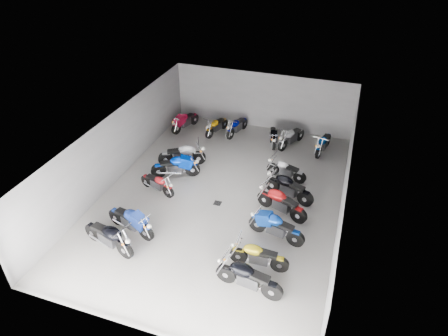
% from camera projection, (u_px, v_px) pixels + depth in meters
% --- Properties ---
extents(ground, '(14.00, 14.00, 0.00)m').
position_uv_depth(ground, '(221.00, 196.00, 17.50)').
color(ground, '#999691').
rests_on(ground, ground).
extents(wall_back, '(10.00, 0.10, 3.20)m').
position_uv_depth(wall_back, '(262.00, 101.00, 22.15)').
color(wall_back, gray).
rests_on(wall_back, ground).
extents(wall_left, '(0.10, 14.00, 3.20)m').
position_uv_depth(wall_left, '(116.00, 147.00, 17.95)').
color(wall_left, gray).
rests_on(wall_left, ground).
extents(wall_right, '(0.10, 14.00, 3.20)m').
position_uv_depth(wall_right, '(344.00, 189.00, 15.28)').
color(wall_right, gray).
rests_on(wall_right, ground).
extents(ceiling, '(10.00, 14.00, 0.04)m').
position_uv_depth(ceiling, '(221.00, 132.00, 15.72)').
color(ceiling, black).
rests_on(ceiling, wall_back).
extents(drain_grate, '(0.32, 0.32, 0.01)m').
position_uv_depth(drain_grate, '(218.00, 203.00, 17.10)').
color(drain_grate, black).
rests_on(drain_grate, ground).
extents(motorcycle_left_a, '(2.35, 0.78, 1.05)m').
position_uv_depth(motorcycle_left_a, '(109.00, 237.00, 14.55)').
color(motorcycle_left_a, black).
rests_on(motorcycle_left_a, ground).
extents(motorcycle_left_b, '(2.27, 0.78, 1.02)m').
position_uv_depth(motorcycle_left_b, '(131.00, 221.00, 15.32)').
color(motorcycle_left_b, black).
rests_on(motorcycle_left_b, ground).
extents(motorcycle_left_d, '(1.87, 0.72, 0.85)m').
position_uv_depth(motorcycle_left_d, '(157.00, 183.00, 17.54)').
color(motorcycle_left_d, black).
rests_on(motorcycle_left_d, ground).
extents(motorcycle_left_e, '(2.17, 1.04, 1.01)m').
position_uv_depth(motorcycle_left_e, '(176.00, 166.00, 18.50)').
color(motorcycle_left_e, black).
rests_on(motorcycle_left_e, ground).
extents(motorcycle_left_f, '(2.20, 1.01, 1.02)m').
position_uv_depth(motorcycle_left_f, '(183.00, 155.00, 19.36)').
color(motorcycle_left_f, black).
rests_on(motorcycle_left_f, ground).
extents(motorcycle_right_a, '(2.36, 0.55, 1.04)m').
position_uv_depth(motorcycle_right_a, '(248.00, 277.00, 12.97)').
color(motorcycle_right_a, black).
rests_on(motorcycle_right_a, ground).
extents(motorcycle_right_b, '(2.12, 0.43, 0.93)m').
position_uv_depth(motorcycle_right_b, '(258.00, 256.00, 13.84)').
color(motorcycle_right_b, black).
rests_on(motorcycle_right_b, ground).
extents(motorcycle_right_c, '(2.26, 0.66, 1.00)m').
position_uv_depth(motorcycle_right_c, '(276.00, 227.00, 15.04)').
color(motorcycle_right_c, black).
rests_on(motorcycle_right_c, ground).
extents(motorcycle_right_d, '(2.24, 1.00, 1.03)m').
position_uv_depth(motorcycle_right_d, '(281.00, 203.00, 16.23)').
color(motorcycle_right_d, black).
rests_on(motorcycle_right_d, ground).
extents(motorcycle_right_e, '(2.26, 0.92, 1.03)m').
position_uv_depth(motorcycle_right_e, '(288.00, 187.00, 17.11)').
color(motorcycle_right_e, black).
rests_on(motorcycle_right_e, ground).
extents(motorcycle_right_f, '(1.93, 0.59, 0.86)m').
position_uv_depth(motorcycle_right_f, '(286.00, 170.00, 18.41)').
color(motorcycle_right_f, black).
rests_on(motorcycle_right_f, ground).
extents(motorcycle_back_a, '(0.83, 2.06, 0.94)m').
position_uv_depth(motorcycle_back_a, '(185.00, 121.00, 22.47)').
color(motorcycle_back_a, black).
rests_on(motorcycle_back_a, ground).
extents(motorcycle_back_b, '(0.67, 1.94, 0.87)m').
position_uv_depth(motorcycle_back_b, '(216.00, 126.00, 22.07)').
color(motorcycle_back_b, black).
rests_on(motorcycle_back_b, ground).
extents(motorcycle_back_c, '(0.65, 2.04, 0.91)m').
position_uv_depth(motorcycle_back_c, '(237.00, 126.00, 22.00)').
color(motorcycle_back_c, black).
rests_on(motorcycle_back_c, ground).
extents(motorcycle_back_d, '(0.63, 1.88, 0.84)m').
position_uv_depth(motorcycle_back_d, '(273.00, 136.00, 21.13)').
color(motorcycle_back_d, black).
rests_on(motorcycle_back_d, ground).
extents(motorcycle_back_e, '(1.04, 2.04, 0.96)m').
position_uv_depth(motorcycle_back_e, '(291.00, 137.00, 20.91)').
color(motorcycle_back_e, black).
rests_on(motorcycle_back_e, ground).
extents(motorcycle_back_f, '(0.59, 2.09, 0.93)m').
position_uv_depth(motorcycle_back_f, '(323.00, 143.00, 20.40)').
color(motorcycle_back_f, black).
rests_on(motorcycle_back_f, ground).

